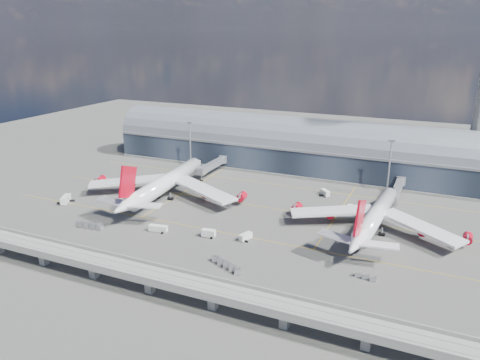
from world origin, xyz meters
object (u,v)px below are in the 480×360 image
at_px(service_truck_1, 209,233).
at_px(cargo_train_2, 366,276).
at_px(service_truck_5, 325,193).
at_px(airliner_left, 165,183).
at_px(airliner_right, 375,217).
at_px(service_truck_3, 246,237).
at_px(service_truck_4, 350,209).
at_px(service_truck_0, 66,199).
at_px(floodlight_mast_left, 190,145).
at_px(floodlight_mast_right, 389,167).
at_px(cargo_train_0, 90,226).
at_px(cargo_train_1, 226,265).
at_px(service_truck_2, 158,229).

bearing_deg(service_truck_1, cargo_train_2, -104.53).
xyz_separation_m(service_truck_5, cargo_train_2, (29.37, -66.77, -0.56)).
xyz_separation_m(airliner_left, airliner_right, (89.78, 0.72, -1.12)).
xyz_separation_m(service_truck_1, service_truck_5, (27.04, 59.97, -0.10)).
bearing_deg(service_truck_3, cargo_train_2, 7.30).
relative_size(airliner_left, service_truck_4, 15.50).
relative_size(service_truck_0, service_truck_5, 1.44).
distance_m(floodlight_mast_left, service_truck_3, 91.74).
bearing_deg(floodlight_mast_right, service_truck_4, -112.69).
distance_m(service_truck_4, cargo_train_0, 102.11).
height_order(service_truck_5, cargo_train_1, service_truck_5).
bearing_deg(service_truck_4, airliner_right, -63.96).
bearing_deg(service_truck_4, service_truck_2, -152.47).
bearing_deg(cargo_train_1, service_truck_1, 16.93).
bearing_deg(airliner_left, cargo_train_0, -105.42).
xyz_separation_m(floodlight_mast_right, cargo_train_1, (-36.48, -88.39, -12.71)).
bearing_deg(airliner_right, service_truck_2, -152.04).
distance_m(floodlight_mast_right, service_truck_1, 88.65).
height_order(floodlight_mast_right, service_truck_1, floodlight_mast_right).
height_order(service_truck_2, cargo_train_2, service_truck_2).
height_order(airliner_left, service_truck_0, airliner_left).
distance_m(service_truck_0, cargo_train_1, 90.52).
distance_m(airliner_left, service_truck_0, 42.39).
xyz_separation_m(cargo_train_0, cargo_train_2, (100.31, 4.77, -0.22)).
relative_size(service_truck_5, cargo_train_2, 0.78).
distance_m(service_truck_0, service_truck_5, 112.95).
xyz_separation_m(service_truck_0, service_truck_5, (98.93, 54.50, -0.25)).
bearing_deg(floodlight_mast_left, service_truck_5, -8.13).
height_order(airliner_right, service_truck_5, airliner_right).
xyz_separation_m(service_truck_3, cargo_train_2, (43.39, -10.03, -0.49)).
height_order(airliner_right, service_truck_0, airliner_right).
bearing_deg(service_truck_5, airliner_left, 163.19).
height_order(service_truck_2, service_truck_4, service_truck_4).
distance_m(service_truck_2, service_truck_5, 78.50).
relative_size(service_truck_5, cargo_train_1, 0.42).
distance_m(airliner_left, service_truck_5, 71.25).
relative_size(service_truck_3, cargo_train_2, 0.80).
height_order(floodlight_mast_right, service_truck_4, floodlight_mast_right).
distance_m(airliner_right, service_truck_4, 20.11).
bearing_deg(service_truck_3, floodlight_mast_left, 152.41).
relative_size(service_truck_0, cargo_train_1, 0.60).
relative_size(service_truck_0, service_truck_3, 1.41).
xyz_separation_m(service_truck_0, cargo_train_2, (128.30, -12.27, -0.81)).
bearing_deg(service_truck_4, cargo_train_2, -84.86).
bearing_deg(cargo_train_0, cargo_train_1, -91.74).
xyz_separation_m(floodlight_mast_right, cargo_train_2, (4.32, -77.48, -12.85)).
distance_m(airliner_left, service_truck_2, 36.95).
bearing_deg(cargo_train_0, floodlight_mast_right, -45.26).
height_order(floodlight_mast_left, service_truck_3, floodlight_mast_left).
bearing_deg(service_truck_0, airliner_left, 6.27).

